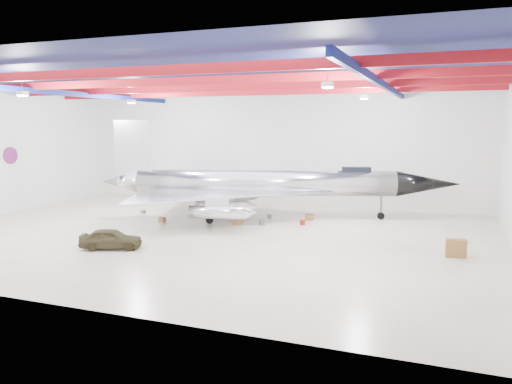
% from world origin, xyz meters
% --- Properties ---
extents(floor, '(40.00, 40.00, 0.00)m').
position_xyz_m(floor, '(0.00, 0.00, 0.00)').
color(floor, '#BEB097').
rests_on(floor, ground).
extents(wall_back, '(40.00, 0.00, 40.00)m').
position_xyz_m(wall_back, '(0.00, 15.00, 5.50)').
color(wall_back, silver).
rests_on(wall_back, floor).
extents(ceiling, '(40.00, 40.00, 0.00)m').
position_xyz_m(ceiling, '(0.00, 0.00, 11.00)').
color(ceiling, '#0A0F38').
rests_on(ceiling, wall_back).
extents(ceiling_structure, '(39.50, 29.50, 1.08)m').
position_xyz_m(ceiling_structure, '(0.00, 0.00, 10.32)').
color(ceiling_structure, maroon).
rests_on(ceiling_structure, ceiling).
extents(wall_roundel, '(0.10, 1.50, 1.50)m').
position_xyz_m(wall_roundel, '(-19.94, 2.00, 5.00)').
color(wall_roundel, '#B21414').
rests_on(wall_roundel, wall_left).
extents(jet_aircraft, '(28.84, 21.05, 8.06)m').
position_xyz_m(jet_aircraft, '(1.91, 7.09, 2.64)').
color(jet_aircraft, silver).
rests_on(jet_aircraft, floor).
extents(jeep, '(4.09, 2.79, 1.29)m').
position_xyz_m(jeep, '(-3.55, -6.02, 0.65)').
color(jeep, '#39331C').
rests_on(jeep, floor).
extents(desk, '(1.20, 0.67, 1.07)m').
position_xyz_m(desk, '(16.56, -0.52, 0.53)').
color(desk, brown).
rests_on(desk, floor).
extents(crate_ply, '(0.61, 0.54, 0.36)m').
position_xyz_m(crate_ply, '(-5.18, 2.68, 0.18)').
color(crate_ply, olive).
rests_on(crate_ply, floor).
extents(toolbox_red, '(0.49, 0.42, 0.30)m').
position_xyz_m(toolbox_red, '(-4.78, 8.69, 0.15)').
color(toolbox_red, '#9E1A0F').
rests_on(toolbox_red, floor).
extents(engine_drum, '(0.49, 0.49, 0.44)m').
position_xyz_m(engine_drum, '(2.71, 4.34, 0.22)').
color(engine_drum, '#59595B').
rests_on(engine_drum, floor).
extents(parts_bin, '(0.78, 0.67, 0.48)m').
position_xyz_m(parts_bin, '(5.63, 7.56, 0.24)').
color(parts_bin, olive).
rests_on(parts_bin, floor).
extents(crate_small, '(0.44, 0.38, 0.27)m').
position_xyz_m(crate_small, '(-8.78, 5.45, 0.13)').
color(crate_small, '#59595B').
rests_on(crate_small, floor).
extents(tool_chest, '(0.43, 0.43, 0.38)m').
position_xyz_m(tool_chest, '(5.64, 5.47, 0.19)').
color(tool_chest, '#9E1A0F').
rests_on(tool_chest, floor).
extents(oil_barrel, '(0.67, 0.56, 0.43)m').
position_xyz_m(oil_barrel, '(0.92, 3.69, 0.22)').
color(oil_barrel, olive).
rests_on(oil_barrel, floor).
extents(spares_box, '(0.40, 0.40, 0.32)m').
position_xyz_m(spares_box, '(2.32, 7.22, 0.16)').
color(spares_box, '#59595B').
rests_on(spares_box, floor).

